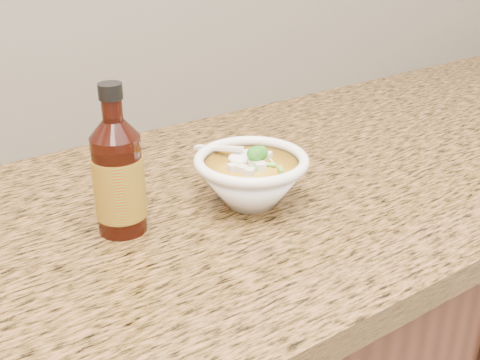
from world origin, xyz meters
TOP-DOWN VIEW (x-y plane):
  - counter_slab at (0.00, 1.68)m, footprint 4.00×0.68m
  - soup_bowl at (0.28, 1.62)m, footprint 0.17×0.19m
  - hot_sauce_bottle at (0.09, 1.66)m, footprint 0.09×0.09m

SIDE VIEW (x-z plane):
  - counter_slab at x=0.00m, z-range 0.86..0.90m
  - soup_bowl at x=0.28m, z-range 0.89..0.99m
  - hot_sauce_bottle at x=0.09m, z-range 0.87..1.08m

